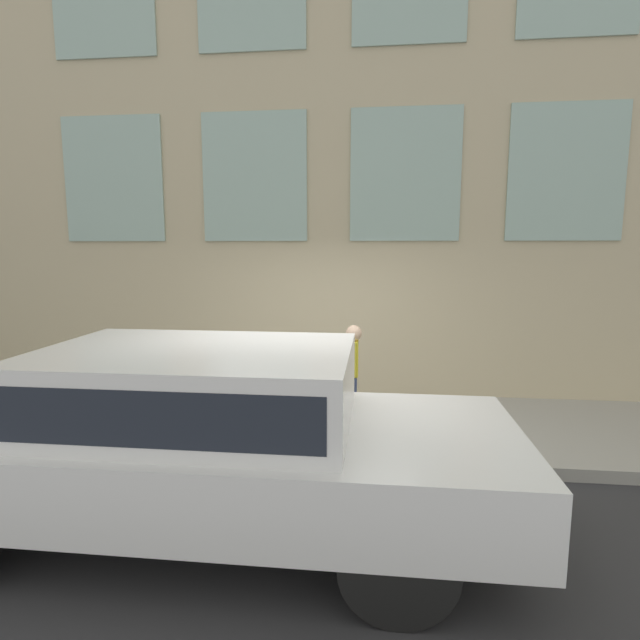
# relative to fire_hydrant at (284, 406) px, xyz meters

# --- Properties ---
(ground_plane) EXTENTS (80.00, 80.00, 0.00)m
(ground_plane) POSITION_rel_fire_hydrant_xyz_m (-0.52, -0.33, -0.51)
(ground_plane) COLOR #2D2D30
(sidewalk) EXTENTS (2.39, 60.00, 0.14)m
(sidewalk) POSITION_rel_fire_hydrant_xyz_m (0.67, -0.33, -0.44)
(sidewalk) COLOR #9E9B93
(sidewalk) RESTS_ON ground_plane
(fire_hydrant) EXTENTS (0.28, 0.41, 0.72)m
(fire_hydrant) POSITION_rel_fire_hydrant_xyz_m (0.00, 0.00, 0.00)
(fire_hydrant) COLOR gray
(fire_hydrant) RESTS_ON sidewalk
(person) EXTENTS (0.30, 0.20, 1.24)m
(person) POSITION_rel_fire_hydrant_xyz_m (0.58, -0.77, 0.38)
(person) COLOR navy
(person) RESTS_ON sidewalk
(parked_car_white_near) EXTENTS (1.86, 5.00, 1.54)m
(parked_car_white_near) POSITION_rel_fire_hydrant_xyz_m (-1.77, 0.36, 0.36)
(parked_car_white_near) COLOR black
(parked_car_white_near) RESTS_ON ground_plane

